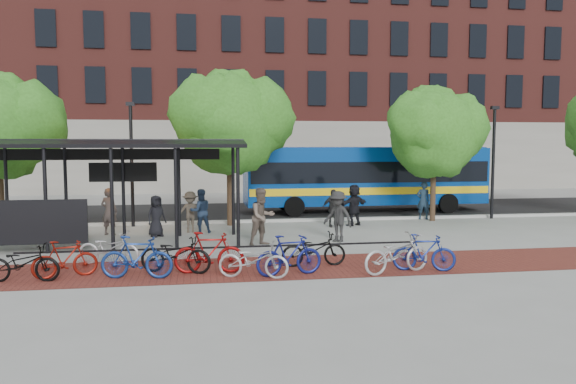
{
  "coord_description": "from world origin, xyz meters",
  "views": [
    {
      "loc": [
        -4.23,
        -20.22,
        3.46
      ],
      "look_at": [
        -0.92,
        0.77,
        1.6
      ],
      "focal_mm": 35.0,
      "sensor_mm": 36.0,
      "label": 1
    }
  ],
  "objects": [
    {
      "name": "tree_c",
      "position": [
        6.09,
        3.35,
        4.05
      ],
      "size": [
        4.66,
        3.8,
        5.92
      ],
      "color": "#382619",
      "rests_on": "ground"
    },
    {
      "name": "lamp_post_right",
      "position": [
        9.0,
        3.6,
        2.75
      ],
      "size": [
        0.35,
        0.2,
        5.12
      ],
      "color": "black",
      "rests_on": "ground"
    },
    {
      "name": "asphalt_street",
      "position": [
        0.0,
        8.0,
        0.01
      ],
      "size": [
        160.0,
        8.0,
        0.01
      ],
      "primitive_type": "cube",
      "color": "black",
      "rests_on": "ground"
    },
    {
      "name": "pedestrian_3",
      "position": [
        -4.62,
        1.66,
        0.8
      ],
      "size": [
        1.04,
        0.61,
        1.59
      ],
      "primitive_type": "imported",
      "rotation": [
        0.0,
        0.0,
        0.02
      ],
      "color": "#4D4539",
      "rests_on": "ground"
    },
    {
      "name": "bike_4",
      "position": [
        -4.9,
        -5.21,
        0.52
      ],
      "size": [
        2.08,
        1.29,
        1.03
      ],
      "primitive_type": "imported",
      "rotation": [
        0.0,
        0.0,
        1.24
      ],
      "color": "black",
      "rests_on": "ground"
    },
    {
      "name": "pedestrian_5",
      "position": [
        2.14,
        2.43,
        0.87
      ],
      "size": [
        1.66,
        1.21,
        1.74
      ],
      "primitive_type": "imported",
      "rotation": [
        0.0,
        0.0,
        3.63
      ],
      "color": "black",
      "rests_on": "ground"
    },
    {
      "name": "pedestrian_7",
      "position": [
        5.77,
        3.8,
        0.86
      ],
      "size": [
        0.67,
        0.49,
        1.71
      ],
      "primitive_type": "imported",
      "rotation": [
        0.0,
        0.0,
        3.01
      ],
      "color": "#1D3043",
      "rests_on": "ground"
    },
    {
      "name": "building_brick",
      "position": [
        10.0,
        26.0,
        10.0
      ],
      "size": [
        55.0,
        14.0,
        20.0
      ],
      "primitive_type": "cube",
      "color": "maroon",
      "rests_on": "ground"
    },
    {
      "name": "building_tower",
      "position": [
        -16.0,
        40.0,
        15.0
      ],
      "size": [
        22.0,
        22.0,
        30.0
      ],
      "primitive_type": "cube",
      "color": "#7A664C",
      "rests_on": "ground"
    },
    {
      "name": "pedestrian_1",
      "position": [
        -7.63,
        1.52,
        0.89
      ],
      "size": [
        0.76,
        0.63,
        1.78
      ],
      "primitive_type": "imported",
      "rotation": [
        0.0,
        0.0,
        2.77
      ],
      "color": "#463B38",
      "rests_on": "ground"
    },
    {
      "name": "bike_2",
      "position": [
        -6.82,
        -3.87,
        0.48
      ],
      "size": [
        1.92,
        1.13,
        0.95
      ],
      "primitive_type": "imported",
      "rotation": [
        0.0,
        0.0,
        1.28
      ],
      "color": "silver",
      "rests_on": "ground"
    },
    {
      "name": "bike_1",
      "position": [
        -7.69,
        -5.32,
        0.49
      ],
      "size": [
        1.68,
        0.94,
        0.97
      ],
      "primitive_type": "imported",
      "rotation": [
        0.0,
        0.0,
        1.89
      ],
      "color": "maroon",
      "rests_on": "ground"
    },
    {
      "name": "pedestrian_4",
      "position": [
        1.17,
        2.21,
        0.78
      ],
      "size": [
        0.92,
        0.4,
        1.56
      ],
      "primitive_type": "imported",
      "rotation": [
        0.0,
        0.0,
        6.31
      ],
      "color": "black",
      "rests_on": "ground"
    },
    {
      "name": "pedestrian_2",
      "position": [
        -4.23,
        1.42,
        0.85
      ],
      "size": [
        0.95,
        0.82,
        1.7
      ],
      "primitive_type": "imported",
      "rotation": [
        0.0,
        0.0,
        3.38
      ],
      "color": "#1C2A42",
      "rests_on": "ground"
    },
    {
      "name": "bike_11",
      "position": [
        1.73,
        -6.04,
        0.51
      ],
      "size": [
        1.75,
        0.92,
        1.01
      ],
      "primitive_type": "imported",
      "rotation": [
        0.0,
        0.0,
        1.29
      ],
      "color": "navy",
      "rests_on": "ground"
    },
    {
      "name": "brick_strip",
      "position": [
        -2.0,
        -5.0,
        0.0
      ],
      "size": [
        24.0,
        3.0,
        0.01
      ],
      "primitive_type": "cube",
      "color": "maroon",
      "rests_on": "ground"
    },
    {
      "name": "pedestrian_9",
      "position": [
        0.53,
        -1.26,
        0.89
      ],
      "size": [
        1.26,
        1.31,
        1.79
      ],
      "primitive_type": "imported",
      "rotation": [
        0.0,
        0.0,
        5.42
      ],
      "color": "#272727",
      "rests_on": "ground"
    },
    {
      "name": "bike_0",
      "position": [
        -8.62,
        -5.61,
        0.48
      ],
      "size": [
        1.86,
        0.79,
        0.95
      ],
      "primitive_type": "imported",
      "rotation": [
        0.0,
        0.0,
        1.48
      ],
      "color": "black",
      "rests_on": "ground"
    },
    {
      "name": "bike_rack_rail",
      "position": [
        -3.3,
        -4.1,
        0.0
      ],
      "size": [
        12.0,
        0.05,
        0.95
      ],
      "primitive_type": "cube",
      "color": "black",
      "rests_on": "ground"
    },
    {
      "name": "pedestrian_0",
      "position": [
        -5.85,
        0.86,
        0.77
      ],
      "size": [
        0.89,
        0.84,
        1.54
      ],
      "primitive_type": "imported",
      "rotation": [
        0.0,
        0.0,
        0.65
      ],
      "color": "black",
      "rests_on": "ground"
    },
    {
      "name": "bike_10",
      "position": [
        0.9,
        -6.17,
        0.53
      ],
      "size": [
        2.14,
        1.27,
        1.06
      ],
      "primitive_type": "imported",
      "rotation": [
        0.0,
        0.0,
        1.87
      ],
      "color": "#B5B5B7",
      "rests_on": "ground"
    },
    {
      "name": "lamp_post_left",
      "position": [
        -7.0,
        3.6,
        2.75
      ],
      "size": [
        0.35,
        0.2,
        5.12
      ],
      "color": "black",
      "rests_on": "ground"
    },
    {
      "name": "ground",
      "position": [
        0.0,
        0.0,
        0.0
      ],
      "size": [
        160.0,
        160.0,
        0.0
      ],
      "primitive_type": "plane",
      "color": "#9E9E99",
      "rests_on": "ground"
    },
    {
      "name": "tree_a",
      "position": [
        -11.91,
        3.35,
        4.24
      ],
      "size": [
        4.9,
        4.0,
        6.18
      ],
      "color": "#382619",
      "rests_on": "ground"
    },
    {
      "name": "bike_3",
      "position": [
        -5.85,
        -5.72,
        0.56
      ],
      "size": [
        1.92,
        0.83,
        1.11
      ],
      "primitive_type": "imported",
      "rotation": [
        0.0,
        0.0,
        1.4
      ],
      "color": "navy",
      "rests_on": "ground"
    },
    {
      "name": "bus_shelter",
      "position": [
        -8.13,
        -0.48,
        3.0
      ],
      "size": [
        10.6,
        3.07,
        3.6
      ],
      "color": "black",
      "rests_on": "ground"
    },
    {
      "name": "bike_8",
      "position": [
        -1.1,
        -4.98,
        0.48
      ],
      "size": [
        1.84,
        0.66,
        0.96
      ],
      "primitive_type": "imported",
      "rotation": [
        0.0,
        0.0,
        1.59
      ],
      "color": "black",
      "rests_on": "ground"
    },
    {
      "name": "bike_7",
      "position": [
        -1.96,
        -5.99,
        0.54
      ],
      "size": [
        1.86,
        0.84,
        1.08
      ],
      "primitive_type": "imported",
      "rotation": [
        0.0,
        0.0,
        1.76
      ],
      "color": "navy",
      "rests_on": "ground"
    },
    {
      "name": "bus",
      "position": [
        3.96,
        6.94,
        1.87
      ],
      "size": [
        12.1,
        3.03,
        3.26
      ],
      "rotation": [
        0.0,
        0.0,
        0.02
      ],
      "color": "navy",
      "rests_on": "ground"
    },
    {
      "name": "pedestrian_8",
      "position": [
        -2.16,
        -1.5,
        0.97
      ],
      "size": [
        1.18,
        1.09,
        1.95
      ],
      "primitive_type": "imported",
      "rotation": [
        0.0,
        0.0,
        0.48
      ],
      "color": "brown",
      "rests_on": "ground"
    },
    {
      "name": "tree_b",
      "position": [
        -2.9,
        3.35,
        4.46
      ],
      "size": [
        5.15,
        4.2,
        6.47
      ],
      "color": "#382619",
      "rests_on": "ground"
    },
    {
      "name": "bike_6",
      "position": [
        -2.9,
        -6.11,
        0.48
      ],
      "size": [
        1.94,
        1.15,
        0.96
      ],
      "primitive_type": "imported",
      "rotation": [
        0.0,
        0.0,
        1.27
      ],
      "color": "#ACACAF",
      "rests_on": "ground"
    },
    {
      "name": "bike_5",
      "position": [
        -4.01,
        -5.41,
        0.56
      ],
      "size": [
        1.9,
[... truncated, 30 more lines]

